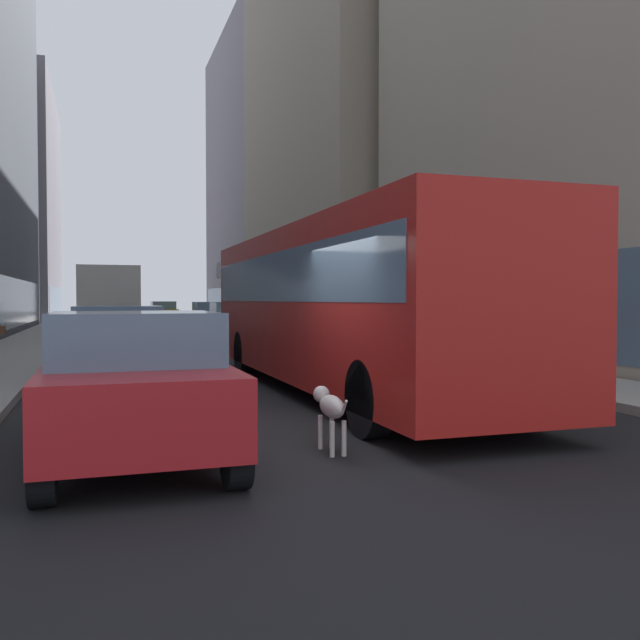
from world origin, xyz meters
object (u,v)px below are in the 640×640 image
object	(u,v)px
traffic_light_near	(562,262)
car_blue_hatchback	(117,343)
box_truck	(108,302)
car_yellow_taxi	(163,313)
car_grey_wagon	(104,312)
car_white_van	(229,319)
car_red_coupe	(134,383)
transit_bus	(340,298)
car_silver_sedan	(208,316)
dalmatian_dog	(330,407)

from	to	relation	value
traffic_light_near	car_blue_hatchback	bearing A→B (deg)	149.15
box_truck	traffic_light_near	world-z (taller)	traffic_light_near
car_yellow_taxi	car_grey_wagon	size ratio (longest dim) A/B	1.13
car_white_van	car_red_coupe	world-z (taller)	same
transit_bus	car_white_van	distance (m)	20.18
car_yellow_taxi	car_white_van	xyz separation A→B (m)	(1.60, -16.88, -0.00)
car_white_van	car_silver_sedan	world-z (taller)	same
car_white_van	dalmatian_dog	bearing A→B (deg)	-97.90
dalmatian_dog	car_grey_wagon	bearing A→B (deg)	92.81
car_grey_wagon	box_truck	size ratio (longest dim) A/B	0.53
car_grey_wagon	dalmatian_dog	xyz separation A→B (m)	(2.16, -43.99, -0.31)
car_grey_wagon	car_red_coupe	size ratio (longest dim) A/B	0.95
box_truck	traffic_light_near	size ratio (longest dim) A/B	2.21
car_yellow_taxi	car_white_van	distance (m)	16.96
box_truck	traffic_light_near	xyz separation A→B (m)	(7.70, -19.46, 0.77)
car_blue_hatchback	car_silver_sedan	bearing A→B (deg)	76.65
transit_bus	car_grey_wagon	distance (m)	39.51
car_grey_wagon	car_silver_sedan	size ratio (longest dim) A/B	0.85
car_silver_sedan	car_yellow_taxi	bearing A→B (deg)	98.69
car_grey_wagon	car_blue_hatchback	bearing A→B (deg)	-90.00
transit_bus	traffic_light_near	world-z (taller)	traffic_light_near
car_yellow_taxi	car_white_van	size ratio (longest dim) A/B	1.00
transit_bus	traffic_light_near	xyz separation A→B (m)	(3.70, -1.70, 0.66)
transit_bus	car_grey_wagon	xyz separation A→B (m)	(-4.00, 39.29, -0.96)
car_blue_hatchback	car_yellow_taxi	bearing A→B (deg)	83.30
car_yellow_taxi	car_silver_sedan	xyz separation A→B (m)	(1.60, -10.47, 0.00)
car_grey_wagon	traffic_light_near	bearing A→B (deg)	-79.36
car_grey_wagon	car_white_van	bearing A→B (deg)	-73.74
car_yellow_taxi	car_silver_sedan	size ratio (longest dim) A/B	0.96
car_silver_sedan	dalmatian_dog	world-z (taller)	car_silver_sedan
car_white_van	car_silver_sedan	xyz separation A→B (m)	(0.00, 6.41, 0.00)
transit_bus	car_red_coupe	size ratio (longest dim) A/B	2.77
car_yellow_taxi	dalmatian_dog	xyz separation A→B (m)	(-1.84, -41.67, -0.31)
car_blue_hatchback	car_grey_wagon	bearing A→B (deg)	90.00
car_yellow_taxi	car_red_coupe	distance (m)	41.43
car_yellow_taxi	dalmatian_dog	world-z (taller)	car_yellow_taxi
transit_bus	box_truck	bearing A→B (deg)	102.69
dalmatian_dog	traffic_light_near	world-z (taller)	traffic_light_near
car_yellow_taxi	traffic_light_near	size ratio (longest dim) A/B	1.31
car_yellow_taxi	car_grey_wagon	distance (m)	4.63
car_red_coupe	box_truck	xyz separation A→B (m)	(-0.00, 22.03, 0.84)
car_yellow_taxi	car_red_coupe	world-z (taller)	same
box_truck	dalmatian_dog	size ratio (longest dim) A/B	7.79
car_yellow_taxi	traffic_light_near	distance (m)	38.88
car_grey_wagon	car_white_van	xyz separation A→B (m)	(5.60, -19.20, 0.00)
car_silver_sedan	traffic_light_near	distance (m)	28.33
car_silver_sedan	car_white_van	bearing A→B (deg)	-90.00
transit_bus	car_grey_wagon	world-z (taller)	transit_bus
car_white_van	car_silver_sedan	size ratio (longest dim) A/B	0.96
car_red_coupe	transit_bus	bearing A→B (deg)	46.83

